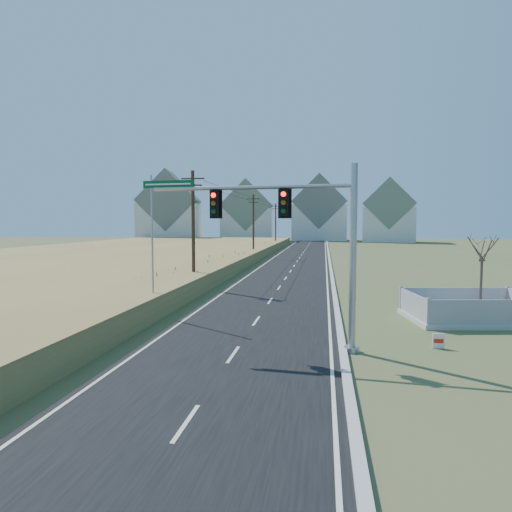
{
  "coord_description": "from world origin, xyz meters",
  "views": [
    {
      "loc": [
        3.37,
        -18.72,
        5.09
      ],
      "look_at": [
        0.0,
        3.88,
        3.4
      ],
      "focal_mm": 32.0,
      "sensor_mm": 36.0,
      "label": 1
    }
  ],
  "objects_px": {
    "fence_enclosure": "(471,315)",
    "open_sign": "(438,341)",
    "flagpole": "(153,261)",
    "traffic_signal_mast": "(305,237)",
    "bare_tree": "(482,247)"
  },
  "relations": [
    {
      "from": "fence_enclosure",
      "to": "bare_tree",
      "type": "height_order",
      "value": "bare_tree"
    },
    {
      "from": "open_sign",
      "to": "bare_tree",
      "type": "height_order",
      "value": "bare_tree"
    },
    {
      "from": "fence_enclosure",
      "to": "open_sign",
      "type": "relative_size",
      "value": 11.66
    },
    {
      "from": "fence_enclosure",
      "to": "flagpole",
      "type": "relative_size",
      "value": 0.91
    },
    {
      "from": "open_sign",
      "to": "flagpole",
      "type": "relative_size",
      "value": 0.08
    },
    {
      "from": "fence_enclosure",
      "to": "open_sign",
      "type": "height_order",
      "value": "fence_enclosure"
    },
    {
      "from": "traffic_signal_mast",
      "to": "flagpole",
      "type": "height_order",
      "value": "flagpole"
    },
    {
      "from": "flagpole",
      "to": "bare_tree",
      "type": "height_order",
      "value": "flagpole"
    },
    {
      "from": "fence_enclosure",
      "to": "traffic_signal_mast",
      "type": "bearing_deg",
      "value": -150.6
    },
    {
      "from": "open_sign",
      "to": "flagpole",
      "type": "xyz_separation_m",
      "value": [
        -13.73,
        4.34,
        2.71
      ]
    },
    {
      "from": "traffic_signal_mast",
      "to": "flagpole",
      "type": "xyz_separation_m",
      "value": [
        -8.36,
        5.15,
        -1.47
      ]
    },
    {
      "from": "fence_enclosure",
      "to": "flagpole",
      "type": "bearing_deg",
      "value": 176.0
    },
    {
      "from": "open_sign",
      "to": "bare_tree",
      "type": "relative_size",
      "value": 0.13
    },
    {
      "from": "traffic_signal_mast",
      "to": "open_sign",
      "type": "distance_m",
      "value": 6.85
    },
    {
      "from": "traffic_signal_mast",
      "to": "bare_tree",
      "type": "xyz_separation_m",
      "value": [
        9.3,
        8.19,
        -0.73
      ]
    }
  ]
}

